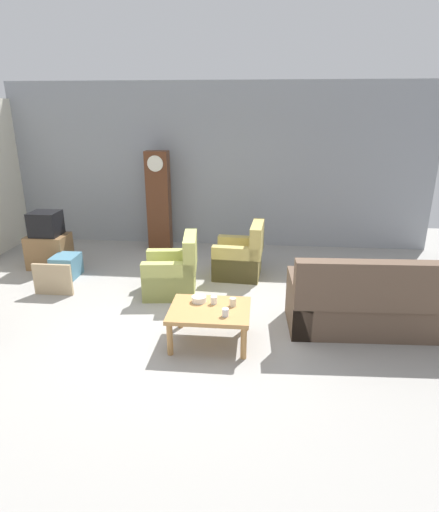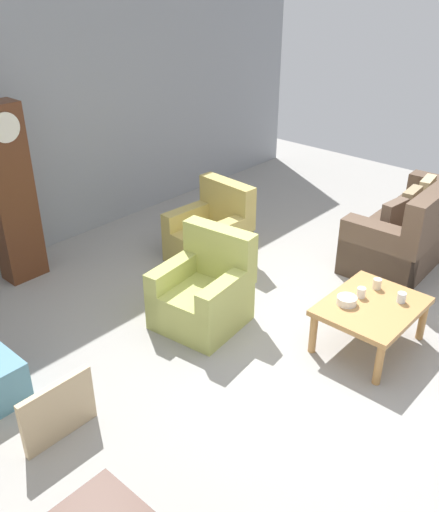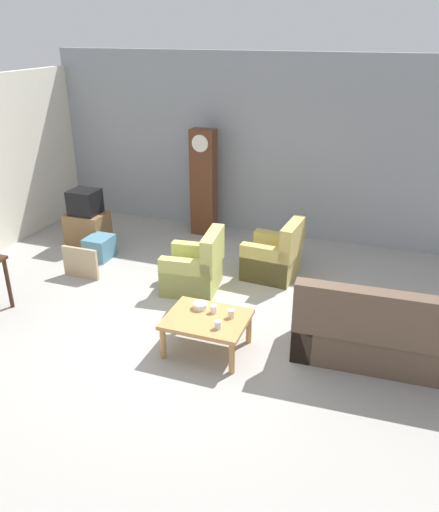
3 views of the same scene
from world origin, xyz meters
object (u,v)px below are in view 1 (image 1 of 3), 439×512
at_px(coffee_table_wood, 210,313).
at_px(grandfather_clock, 159,201).
at_px(tv_crt, 46,224).
at_px(armchair_olive_near, 173,274).
at_px(tv_stand_cabinet, 49,251).
at_px(cup_cream_tall, 233,302).
at_px(armchair_olive_far, 240,258).
at_px(framed_picture_leaning, 53,280).
at_px(cup_blue_rimmed, 225,312).
at_px(bowl_white_stacked, 199,299).
at_px(cup_white_porcelain, 214,300).
at_px(couch_floral, 373,305).
at_px(storage_box_blue, 66,266).

distance_m(coffee_table_wood, grandfather_clock, 3.85).
bearing_deg(tv_crt, armchair_olive_near, -20.59).
bearing_deg(armchair_olive_near, tv_stand_cabinet, 159.41).
distance_m(armchair_olive_near, cup_cream_tall, 1.64).
bearing_deg(armchair_olive_far, framed_picture_leaning, -159.20).
height_order(armchair_olive_far, cup_blue_rimmed, armchair_olive_far).
bearing_deg(bowl_white_stacked, tv_crt, 144.70).
xyz_separation_m(coffee_table_wood, cup_white_porcelain, (0.04, 0.14, 0.11)).
bearing_deg(couch_floral, coffee_table_wood, -166.38).
xyz_separation_m(couch_floral, cup_blue_rimmed, (-1.82, -0.66, 0.14)).
xyz_separation_m(framed_picture_leaning, bowl_white_stacked, (2.39, -0.97, 0.24)).
height_order(couch_floral, tv_crt, couch_floral).
bearing_deg(grandfather_clock, tv_crt, -144.85).
bearing_deg(armchair_olive_near, coffee_table_wood, -62.33).
bearing_deg(framed_picture_leaning, armchair_olive_far, 20.80).
relative_size(armchair_olive_near, coffee_table_wood, 0.96).
xyz_separation_m(couch_floral, grandfather_clock, (-3.45, 3.03, 0.62)).
relative_size(armchair_olive_far, storage_box_blue, 2.01).
distance_m(coffee_table_wood, storage_box_blue, 3.27).
xyz_separation_m(armchair_olive_far, storage_box_blue, (-2.92, -0.33, -0.12)).
xyz_separation_m(grandfather_clock, cup_white_porcelain, (1.46, -3.39, -0.48)).
height_order(armchair_olive_near, coffee_table_wood, armchair_olive_near).
relative_size(couch_floral, tv_stand_cabinet, 3.14).
distance_m(armchair_olive_near, grandfather_clock, 2.34).
distance_m(cup_white_porcelain, cup_blue_rimmed, 0.35).
relative_size(cup_white_porcelain, bowl_white_stacked, 0.53).
bearing_deg(storage_box_blue, armchair_olive_far, 6.48).
distance_m(coffee_table_wood, framed_picture_leaning, 2.79).
bearing_deg(tv_crt, cup_cream_tall, -32.72).
relative_size(tv_crt, bowl_white_stacked, 2.69).
distance_m(armchair_olive_near, framed_picture_leaning, 1.83).
relative_size(couch_floral, armchair_olive_far, 2.32).
bearing_deg(tv_crt, framed_picture_leaning, -61.84).
bearing_deg(grandfather_clock, framed_picture_leaning, -115.14).
bearing_deg(cup_white_porcelain, tv_crt, 145.87).
relative_size(tv_crt, cup_white_porcelain, 5.10).
height_order(armchair_olive_far, grandfather_clock, grandfather_clock).
relative_size(armchair_olive_near, armchair_olive_far, 1.00).
relative_size(grandfather_clock, cup_white_porcelain, 20.61).
height_order(armchair_olive_near, cup_cream_tall, armchair_olive_near).
xyz_separation_m(framed_picture_leaning, storage_box_blue, (-0.12, 0.73, -0.06)).
bearing_deg(couch_floral, cup_white_porcelain, -169.93).
bearing_deg(framed_picture_leaning, storage_box_blue, 99.70).
height_order(coffee_table_wood, storage_box_blue, coffee_table_wood).
xyz_separation_m(tv_crt, framed_picture_leaning, (0.62, -1.16, -0.55)).
relative_size(cup_cream_tall, bowl_white_stacked, 0.56).
bearing_deg(cup_white_porcelain, coffee_table_wood, -105.01).
relative_size(armchair_olive_near, bowl_white_stacked, 5.15).
height_order(framed_picture_leaning, cup_cream_tall, cup_cream_tall).
bearing_deg(tv_crt, couch_floral, -19.27).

